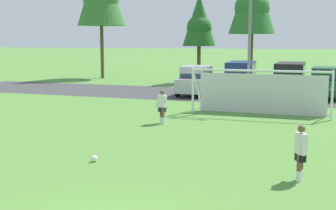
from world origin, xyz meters
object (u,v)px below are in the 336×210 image
(soccer_ball, at_px, (94,159))
(parked_car_slot_far_left, at_px, (196,80))
(player_midfield_center, at_px, (162,107))
(parked_car_slot_left, at_px, (241,78))
(parked_car_slot_center, at_px, (325,82))
(street_lamp, at_px, (252,37))
(soccer_goal, at_px, (261,91))
(player_defender_far, at_px, (301,153))
(parked_car_slot_center_left, at_px, (290,80))

(soccer_ball, height_order, parked_car_slot_far_left, parked_car_slot_far_left)
(player_midfield_center, bearing_deg, parked_car_slot_left, 82.05)
(player_midfield_center, bearing_deg, parked_car_slot_center, 60.65)
(street_lamp, bearing_deg, soccer_ball, -101.35)
(soccer_goal, height_order, player_defender_far, soccer_goal)
(player_midfield_center, relative_size, parked_car_slot_left, 0.33)
(parked_car_slot_left, height_order, parked_car_slot_center, parked_car_slot_left)
(player_defender_far, distance_m, street_lamp, 15.04)
(soccer_goal, xyz_separation_m, parked_car_slot_center, (3.25, 8.70, -0.18))
(player_defender_far, height_order, parked_car_slot_center, parked_car_slot_center)
(player_midfield_center, distance_m, street_lamp, 8.39)
(soccer_ball, bearing_deg, street_lamp, 78.65)
(parked_car_slot_far_left, bearing_deg, player_midfield_center, -81.97)
(soccer_ball, distance_m, parked_car_slot_far_left, 19.20)
(soccer_ball, xyz_separation_m, soccer_goal, (3.84, 11.81, 1.18))
(soccer_ball, height_order, player_defender_far, player_defender_far)
(parked_car_slot_left, relative_size, parked_car_slot_center_left, 1.02)
(player_defender_far, height_order, street_lamp, street_lamp)
(player_defender_far, height_order, parked_car_slot_far_left, parked_car_slot_far_left)
(soccer_goal, height_order, parked_car_slot_center, soccer_goal)
(soccer_goal, relative_size, parked_car_slot_far_left, 1.61)
(player_midfield_center, height_order, street_lamp, street_lamp)
(soccer_ball, relative_size, parked_car_slot_far_left, 0.05)
(soccer_goal, xyz_separation_m, player_defender_far, (2.76, -11.64, -0.47))
(player_midfield_center, xyz_separation_m, player_defender_far, (6.90, -7.19, 0.00))
(parked_car_slot_far_left, distance_m, parked_car_slot_center_left, 6.79)
(parked_car_slot_far_left, bearing_deg, parked_car_slot_center, 9.02)
(player_midfield_center, bearing_deg, player_defender_far, -46.17)
(soccer_goal, distance_m, player_midfield_center, 6.09)
(parked_car_slot_left, height_order, street_lamp, street_lamp)
(soccer_ball, height_order, player_midfield_center, player_midfield_center)
(player_midfield_center, relative_size, parked_car_slot_center, 0.35)
(soccer_ball, xyz_separation_m, parked_car_slot_far_left, (-1.95, 19.08, 1.00))
(soccer_ball, relative_size, player_midfield_center, 0.13)
(player_midfield_center, bearing_deg, parked_car_slot_far_left, 98.03)
(player_defender_far, distance_m, parked_car_slot_center, 20.34)
(street_lamp, bearing_deg, parked_car_slot_center_left, 66.08)
(soccer_goal, xyz_separation_m, player_midfield_center, (-4.14, -4.45, -0.47))
(player_defender_far, relative_size, parked_car_slot_left, 0.33)
(parked_car_slot_far_left, xyz_separation_m, parked_car_slot_center_left, (6.77, -0.36, 0.23))
(parked_car_slot_center, distance_m, street_lamp, 8.10)
(soccer_goal, height_order, street_lamp, street_lamp)
(player_midfield_center, relative_size, street_lamp, 0.20)
(player_midfield_center, xyz_separation_m, street_lamp, (3.18, 6.97, 3.41))
(soccer_goal, height_order, player_midfield_center, soccer_goal)
(player_defender_far, relative_size, street_lamp, 0.20)
(parked_car_slot_left, xyz_separation_m, street_lamp, (1.53, -4.88, 2.89))
(parked_car_slot_left, height_order, parked_car_slot_center_left, same)
(soccer_ball, xyz_separation_m, player_defender_far, (6.60, 0.18, 0.71))
(soccer_goal, relative_size, player_defender_far, 4.54)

